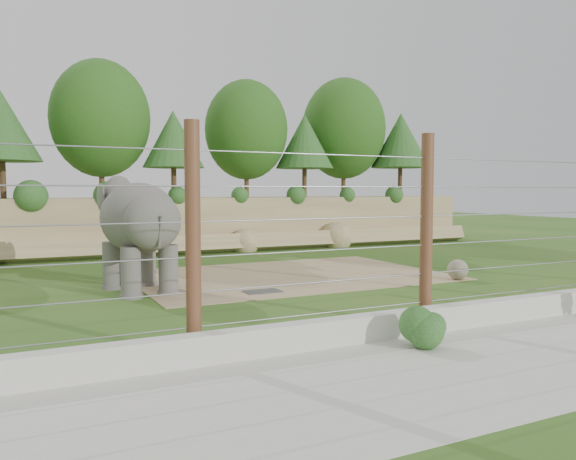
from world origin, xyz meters
name	(u,v)px	position (x,y,z in m)	size (l,w,h in m)	color
ground	(319,291)	(0.00, 0.00, 0.00)	(90.00, 90.00, 0.00)	#285518
back_embankment	(201,167)	(0.59, 12.68, 3.97)	(30.00, 5.52, 8.77)	#927758
dirt_patch	(288,275)	(0.50, 3.00, 0.01)	(10.00, 7.00, 0.02)	tan
drain_grate	(262,291)	(-1.55, 0.48, 0.04)	(1.00, 0.60, 0.03)	#262628
elephant	(139,235)	(-4.57, 2.14, 1.60)	(1.69, 3.94, 3.19)	#58554F
stone_ball	(458,270)	(4.83, -0.30, 0.34)	(0.65, 0.65, 0.65)	gray
retaining_wall	(441,318)	(0.00, -5.00, 0.25)	(26.00, 0.35, 0.50)	beige
walkway	(522,356)	(0.00, -7.00, 0.01)	(26.00, 4.00, 0.01)	beige
barrier_fence	(426,230)	(0.00, -4.50, 2.00)	(20.26, 0.26, 4.00)	#57321E
walkway_shrub	(426,328)	(-1.07, -5.80, 0.35)	(0.69, 0.69, 0.69)	#21521B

